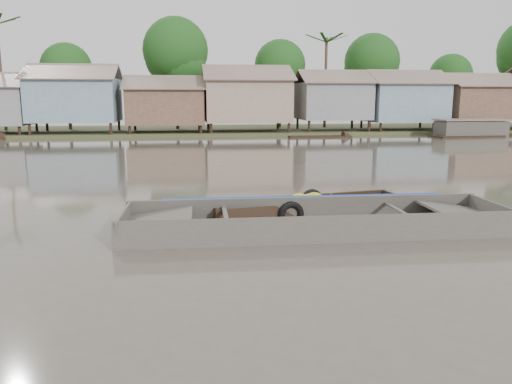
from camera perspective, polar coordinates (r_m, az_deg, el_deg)
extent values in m
plane|color=#50483D|center=(10.89, 4.30, -5.02)|extent=(120.00, 120.00, 0.00)
cube|color=#384723|center=(43.40, -4.93, 6.91)|extent=(120.00, 12.00, 0.50)
cube|color=slate|center=(40.59, -19.92, 9.85)|extent=(6.20, 5.20, 3.20)
cube|color=brown|center=(39.25, -20.54, 12.80)|extent=(6.60, 3.02, 1.28)
cube|color=brown|center=(42.00, -19.71, 12.68)|extent=(6.60, 3.02, 1.28)
cube|color=brown|center=(39.77, -10.26, 9.59)|extent=(5.80, 4.60, 2.70)
cube|color=brown|center=(38.54, -10.43, 12.23)|extent=(6.20, 2.67, 1.14)
cube|color=brown|center=(41.02, -10.28, 12.14)|extent=(6.20, 2.67, 1.14)
cube|color=gray|center=(40.02, -1.09, 10.41)|extent=(6.50, 5.30, 3.30)
cube|color=brown|center=(38.64, -0.84, 13.51)|extent=(6.90, 3.08, 1.31)
cube|color=brown|center=(41.48, -1.34, 13.33)|extent=(6.90, 3.08, 1.31)
cube|color=gray|center=(41.43, 8.73, 10.24)|extent=(5.40, 4.70, 2.90)
cube|color=brown|center=(40.25, 9.33, 12.91)|extent=(5.80, 2.73, 1.17)
cube|color=brown|center=(42.68, 8.31, 12.82)|extent=(5.80, 2.73, 1.17)
cube|color=slate|center=(43.52, 16.43, 9.82)|extent=(6.00, 5.00, 3.10)
cube|color=brown|center=(42.31, 17.34, 12.46)|extent=(6.40, 2.90, 1.24)
cube|color=brown|center=(44.78, 15.85, 12.43)|extent=(6.40, 2.90, 1.24)
cube|color=brown|center=(46.55, 23.85, 9.32)|extent=(5.70, 4.90, 2.80)
cube|color=brown|center=(45.44, 24.91, 11.56)|extent=(6.10, 2.85, 1.21)
cube|color=brown|center=(47.70, 23.18, 11.62)|extent=(6.10, 2.85, 1.21)
cylinder|color=#473323|center=(45.30, -20.61, 9.53)|extent=(0.28, 0.28, 4.90)
sphere|color=#133C13|center=(45.36, -20.85, 13.06)|extent=(4.20, 4.20, 4.20)
cylinder|color=#473323|center=(43.24, -9.05, 10.98)|extent=(0.28, 0.28, 6.30)
sphere|color=#133C13|center=(43.41, -9.19, 15.73)|extent=(5.40, 5.40, 5.40)
cylinder|color=#473323|center=(45.00, 2.73, 10.42)|extent=(0.28, 0.28, 5.25)
sphere|color=#133C13|center=(45.07, 2.76, 14.24)|extent=(4.50, 4.50, 4.50)
cylinder|color=#473323|center=(46.18, 12.93, 10.39)|extent=(0.28, 0.28, 5.60)
sphere|color=#133C13|center=(46.28, 13.10, 14.35)|extent=(4.80, 4.80, 4.80)
cylinder|color=#473323|center=(50.44, 21.14, 9.37)|extent=(0.28, 0.28, 4.55)
sphere|color=#133C13|center=(50.48, 21.35, 12.31)|extent=(3.90, 3.90, 3.90)
cylinder|color=#473323|center=(46.19, -27.10, 11.61)|extent=(0.24, 0.24, 9.00)
cylinder|color=#473323|center=(45.43, 7.94, 12.07)|extent=(0.24, 0.24, 8.00)
cube|color=black|center=(13.13, 5.99, -2.65)|extent=(5.20, 1.86, 0.08)
cube|color=black|center=(13.58, 5.06, -1.31)|extent=(5.16, 1.06, 0.48)
cube|color=black|center=(12.59, 7.03, -2.32)|extent=(5.16, 1.06, 0.48)
cube|color=black|center=(14.30, 15.40, -1.04)|extent=(0.26, 1.13, 0.46)
cube|color=black|center=(14.05, 13.90, -0.94)|extent=(1.05, 1.12, 0.18)
cube|color=black|center=(12.29, -4.95, -2.61)|extent=(0.26, 1.13, 0.46)
cube|color=black|center=(12.38, -2.95, -2.20)|extent=(1.05, 1.12, 0.18)
cube|color=black|center=(12.63, 0.94, -1.75)|extent=(0.29, 1.09, 0.05)
cube|color=black|center=(13.60, 10.72, -1.03)|extent=(0.29, 1.09, 0.05)
ellipsoid|color=gold|center=(13.19, 4.51, -0.93)|extent=(0.37, 0.28, 0.20)
ellipsoid|color=gold|center=(13.13, 5.63, -0.91)|extent=(0.44, 0.34, 0.24)
ellipsoid|color=gold|center=(13.06, 6.68, -0.60)|extent=(0.47, 0.37, 0.26)
ellipsoid|color=gold|center=(13.15, 5.10, -1.00)|extent=(0.41, 0.32, 0.23)
ellipsoid|color=gold|center=(13.14, 7.44, -0.89)|extent=(0.42, 0.33, 0.24)
ellipsoid|color=gold|center=(12.97, 6.99, -1.23)|extent=(0.40, 0.31, 0.22)
ellipsoid|color=gold|center=(12.87, 5.93, -0.89)|extent=(0.44, 0.34, 0.24)
ellipsoid|color=gold|center=(12.88, 3.52, -1.21)|extent=(0.40, 0.31, 0.22)
ellipsoid|color=gold|center=(13.08, 7.99, -0.87)|extent=(0.36, 0.28, 0.20)
ellipsoid|color=gold|center=(13.07, 4.96, -1.01)|extent=(0.41, 0.32, 0.23)
ellipsoid|color=gold|center=(12.90, 5.34, -1.08)|extent=(0.43, 0.33, 0.24)
ellipsoid|color=gold|center=(13.18, 10.08, -1.66)|extent=(0.38, 0.30, 0.21)
ellipsoid|color=gold|center=(13.24, 9.00, -1.17)|extent=(0.43, 0.33, 0.24)
ellipsoid|color=gold|center=(12.91, 4.01, -1.08)|extent=(0.46, 0.36, 0.26)
ellipsoid|color=gold|center=(12.60, 3.95, -2.09)|extent=(0.45, 0.35, 0.25)
ellipsoid|color=gold|center=(12.86, 2.32, -1.63)|extent=(0.42, 0.33, 0.23)
ellipsoid|color=gold|center=(13.55, 8.54, -0.95)|extent=(0.45, 0.35, 0.25)
ellipsoid|color=gold|center=(12.67, 3.88, -1.76)|extent=(0.41, 0.32, 0.23)
ellipsoid|color=gold|center=(12.99, 6.46, -1.03)|extent=(0.41, 0.32, 0.23)
ellipsoid|color=gold|center=(13.54, 7.86, -1.12)|extent=(0.40, 0.31, 0.22)
ellipsoid|color=gold|center=(13.49, 6.47, -1.07)|extent=(0.38, 0.30, 0.21)
ellipsoid|color=gold|center=(13.21, 5.06, -1.09)|extent=(0.38, 0.29, 0.21)
ellipsoid|color=gold|center=(12.71, 5.13, -1.47)|extent=(0.36, 0.28, 0.20)
ellipsoid|color=gold|center=(12.65, 3.50, -1.80)|extent=(0.46, 0.36, 0.26)
ellipsoid|color=gold|center=(13.44, 6.39, -1.06)|extent=(0.40, 0.31, 0.22)
ellipsoid|color=gold|center=(13.12, 6.00, -0.62)|extent=(0.35, 0.27, 0.20)
ellipsoid|color=gold|center=(12.98, 4.97, -0.65)|extent=(0.44, 0.34, 0.24)
ellipsoid|color=gold|center=(12.84, 6.93, -1.80)|extent=(0.37, 0.29, 0.21)
ellipsoid|color=gold|center=(12.51, 3.18, -2.38)|extent=(0.37, 0.29, 0.20)
ellipsoid|color=gold|center=(12.58, 3.77, -2.04)|extent=(0.45, 0.35, 0.25)
ellipsoid|color=gold|center=(12.72, 2.57, -2.05)|extent=(0.36, 0.28, 0.20)
ellipsoid|color=gold|center=(12.74, 2.89, -1.67)|extent=(0.46, 0.36, 0.26)
cylinder|color=#3F6626|center=(12.85, 4.15, -0.77)|extent=(0.04, 0.04, 0.17)
cylinder|color=#3F6626|center=(13.11, 6.77, -0.59)|extent=(0.04, 0.04, 0.17)
cylinder|color=#3F6626|center=(13.30, 8.58, -0.47)|extent=(0.04, 0.04, 0.17)
torus|color=black|center=(13.79, 6.35, -1.07)|extent=(0.71, 0.29, 0.70)
torus|color=black|center=(12.23, 4.04, -2.57)|extent=(0.69, 0.28, 0.67)
cube|color=#413B37|center=(11.45, 6.74, -4.69)|extent=(8.49, 2.05, 0.08)
cube|color=#413B37|center=(12.35, 5.70, -2.06)|extent=(8.63, 0.42, 0.69)
cube|color=#413B37|center=(10.40, 8.05, -4.59)|extent=(8.63, 0.42, 0.69)
cube|color=#413B37|center=(12.98, 25.28, -2.43)|extent=(0.12, 2.11, 0.65)
cube|color=#413B37|center=(12.59, 22.45, -2.21)|extent=(1.51, 1.86, 0.26)
cube|color=#413B37|center=(11.21, -14.81, -3.71)|extent=(0.12, 2.11, 0.65)
cube|color=#413B37|center=(11.10, -11.07, -3.25)|extent=(1.51, 1.86, 0.26)
cube|color=#413B37|center=(11.06, -3.47, -2.82)|extent=(0.16, 2.03, 0.05)
cube|color=#413B37|center=(11.95, 16.27, -2.21)|extent=(0.16, 2.03, 0.05)
cube|color=#665E54|center=(11.43, 6.74, -4.42)|extent=(6.47, 1.83, 0.02)
cube|color=#0F359B|center=(12.36, 5.66, -0.80)|extent=(6.98, 0.29, 0.17)
torus|color=olive|center=(11.53, 14.33, -4.41)|extent=(0.48, 0.48, 0.07)
torus|color=olive|center=(11.51, 14.34, -4.19)|extent=(0.39, 0.39, 0.07)
cube|color=black|center=(41.65, 24.68, 5.73)|extent=(8.72, 2.92, 0.35)
cube|color=black|center=(37.16, 7.02, 6.13)|extent=(4.24, 0.95, 0.35)
cube|color=black|center=(41.21, 23.33, 6.62)|extent=(5.00, 2.00, 1.20)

